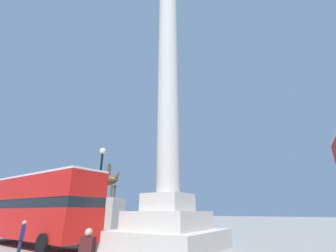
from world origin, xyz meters
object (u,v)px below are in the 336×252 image
bus_b (38,206)px  equestrian_statue (105,212)px  monument_column (168,148)px  street_lamp (99,189)px  pedestrian_by_plinth (22,237)px

bus_b → equestrian_statue: (-0.74, 6.55, -0.42)m
monument_column → street_lamp: monument_column is taller
monument_column → equestrian_statue: monument_column is taller
bus_b → equestrian_statue: 6.61m
monument_column → pedestrian_by_plinth: 9.14m
monument_column → street_lamp: (-4.00, -2.12, -2.66)m
bus_b → pedestrian_by_plinth: bus_b is taller
equestrian_statue → pedestrian_by_plinth: equestrian_statue is taller
equestrian_statue → street_lamp: size_ratio=1.05×
monument_column → bus_b: size_ratio=2.08×
monument_column → street_lamp: size_ratio=3.61×
bus_b → street_lamp: (3.89, 1.65, 1.03)m
monument_column → pedestrian_by_plinth: bearing=-125.3°
monument_column → bus_b: 9.49m
bus_b → equestrian_statue: size_ratio=1.65×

